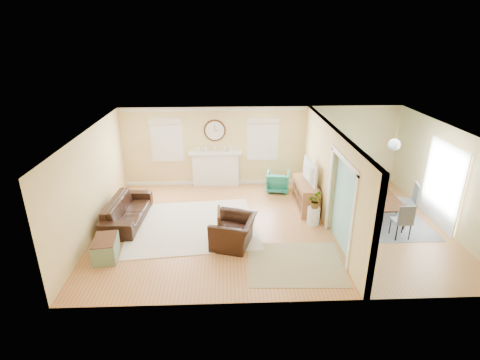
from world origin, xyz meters
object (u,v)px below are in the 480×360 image
(sofa, at_px, (127,210))
(green_chair, at_px, (278,181))
(eames_chair, at_px, (234,231))
(credenza, at_px, (305,195))
(dining_table, at_px, (381,207))

(sofa, distance_m, green_chair, 4.72)
(eames_chair, relative_size, credenza, 0.73)
(sofa, distance_m, dining_table, 6.92)
(green_chair, xyz_separation_m, credenza, (0.63, -1.26, 0.08))
(sofa, distance_m, eames_chair, 3.12)
(green_chair, xyz_separation_m, dining_table, (2.59, -1.91, -0.03))
(sofa, relative_size, dining_table, 1.33)
(eames_chair, height_order, dining_table, eames_chair)
(green_chair, distance_m, dining_table, 3.22)
(sofa, relative_size, green_chair, 3.10)
(dining_table, bearing_deg, green_chair, 54.08)
(eames_chair, xyz_separation_m, dining_table, (4.08, 1.29, -0.07))
(eames_chair, relative_size, green_chair, 1.54)
(eames_chair, relative_size, dining_table, 0.66)
(dining_table, bearing_deg, sofa, 90.32)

